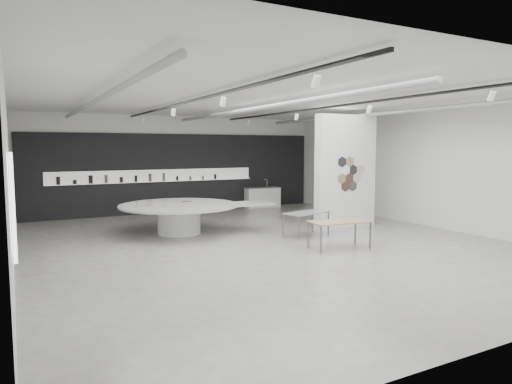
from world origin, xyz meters
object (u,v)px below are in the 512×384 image
display_island (182,214)px  partition_column (346,172)px  kitchen_counter (262,197)px  sample_table_stone (306,214)px

display_island → partition_column: bearing=-11.2°
partition_column → kitchen_counter: size_ratio=2.31×
sample_table_stone → kitchen_counter: 6.56m
partition_column → display_island: size_ratio=0.78×
partition_column → kitchen_counter: partition_column is taller
partition_column → kitchen_counter: bearing=89.7°
partition_column → sample_table_stone: (-1.99, -0.70, -1.16)m
sample_table_stone → kitchen_counter: kitchen_counter is taller
display_island → sample_table_stone: display_island is taller
sample_table_stone → kitchen_counter: bearing=72.1°
partition_column → kitchen_counter: (0.03, 5.54, -1.37)m
partition_column → kitchen_counter: 5.71m
display_island → kitchen_counter: size_ratio=2.95×
partition_column → sample_table_stone: 2.41m
display_island → sample_table_stone: bearing=-30.2°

